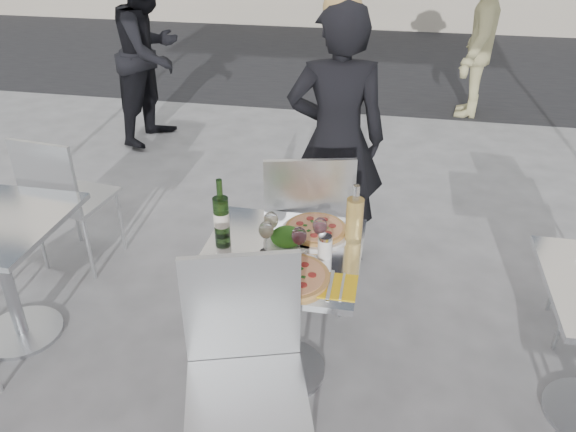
% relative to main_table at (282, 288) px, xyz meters
% --- Properties ---
extents(ground, '(80.00, 80.00, 0.00)m').
position_rel_main_table_xyz_m(ground, '(0.00, 0.00, -0.54)').
color(ground, slate).
extents(street_asphalt, '(24.00, 5.00, 0.00)m').
position_rel_main_table_xyz_m(street_asphalt, '(0.00, 6.50, -0.54)').
color(street_asphalt, black).
rests_on(street_asphalt, ground).
extents(main_table, '(0.72, 0.72, 0.75)m').
position_rel_main_table_xyz_m(main_table, '(0.00, 0.00, 0.00)').
color(main_table, '#B7BABF').
rests_on(main_table, ground).
extents(chair_far, '(0.57, 0.58, 1.03)m').
position_rel_main_table_xyz_m(chair_far, '(0.03, 0.54, 0.07)').
color(chair_far, silver).
rests_on(chair_far, ground).
extents(chair_near, '(0.58, 0.59, 1.01)m').
position_rel_main_table_xyz_m(chair_near, '(-0.03, -0.56, 0.06)').
color(chair_near, silver).
rests_on(chair_near, ground).
extents(side_chair_lfar, '(0.47, 0.48, 0.93)m').
position_rel_main_table_xyz_m(side_chair_lfar, '(-1.53, 0.67, 0.01)').
color(side_chair_lfar, silver).
rests_on(side_chair_lfar, ground).
extents(woman_diner, '(0.67, 0.50, 1.68)m').
position_rel_main_table_xyz_m(woman_diner, '(0.11, 1.13, 0.30)').
color(woman_diner, black).
rests_on(woman_diner, ground).
extents(pedestrian_a, '(0.80, 0.94, 1.70)m').
position_rel_main_table_xyz_m(pedestrian_a, '(-1.87, 2.92, 0.31)').
color(pedestrian_a, black).
rests_on(pedestrian_a, ground).
extents(pedestrian_b, '(0.81, 1.21, 1.74)m').
position_rel_main_table_xyz_m(pedestrian_b, '(1.21, 4.24, 0.33)').
color(pedestrian_b, tan).
rests_on(pedestrian_b, ground).
extents(pizza_near, '(0.34, 0.34, 0.02)m').
position_rel_main_table_xyz_m(pizza_near, '(0.08, -0.20, 0.22)').
color(pizza_near, tan).
rests_on(pizza_near, main_table).
extents(pizza_far, '(0.33, 0.33, 0.03)m').
position_rel_main_table_xyz_m(pizza_far, '(0.13, 0.19, 0.23)').
color(pizza_far, white).
rests_on(pizza_far, main_table).
extents(salad_plate, '(0.22, 0.22, 0.09)m').
position_rel_main_table_xyz_m(salad_plate, '(0.01, 0.06, 0.25)').
color(salad_plate, white).
rests_on(salad_plate, main_table).
extents(wine_bottle, '(0.07, 0.08, 0.29)m').
position_rel_main_table_xyz_m(wine_bottle, '(-0.30, 0.08, 0.32)').
color(wine_bottle, '#2C541F').
rests_on(wine_bottle, main_table).
extents(carafe, '(0.08, 0.08, 0.29)m').
position_rel_main_table_xyz_m(carafe, '(0.31, 0.15, 0.33)').
color(carafe, '#E8C163').
rests_on(carafe, main_table).
extents(sugar_shaker, '(0.06, 0.06, 0.11)m').
position_rel_main_table_xyz_m(sugar_shaker, '(0.20, -0.00, 0.26)').
color(sugar_shaker, white).
rests_on(sugar_shaker, main_table).
extents(wineglass_white_a, '(0.07, 0.07, 0.16)m').
position_rel_main_table_xyz_m(wineglass_white_a, '(-0.07, -0.02, 0.32)').
color(wineglass_white_a, white).
rests_on(wineglass_white_a, main_table).
extents(wineglass_white_b, '(0.07, 0.07, 0.16)m').
position_rel_main_table_xyz_m(wineglass_white_b, '(-0.06, 0.07, 0.32)').
color(wineglass_white_b, white).
rests_on(wineglass_white_b, main_table).
extents(wineglass_red_a, '(0.07, 0.07, 0.16)m').
position_rel_main_table_xyz_m(wineglass_red_a, '(0.09, -0.04, 0.32)').
color(wineglass_red_a, white).
rests_on(wineglass_red_a, main_table).
extents(wineglass_red_b, '(0.07, 0.07, 0.16)m').
position_rel_main_table_xyz_m(wineglass_red_b, '(0.16, 0.06, 0.32)').
color(wineglass_red_b, white).
rests_on(wineglass_red_b, main_table).
extents(napkin_left, '(0.21, 0.21, 0.01)m').
position_rel_main_table_xyz_m(napkin_left, '(-0.27, -0.25, 0.21)').
color(napkin_left, yellow).
rests_on(napkin_left, main_table).
extents(napkin_right, '(0.18, 0.20, 0.01)m').
position_rel_main_table_xyz_m(napkin_right, '(0.27, -0.21, 0.21)').
color(napkin_right, yellow).
rests_on(napkin_right, main_table).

